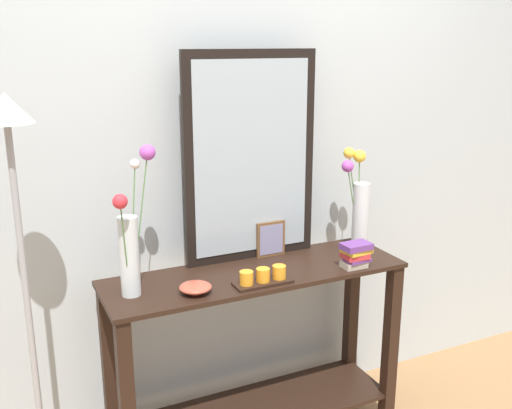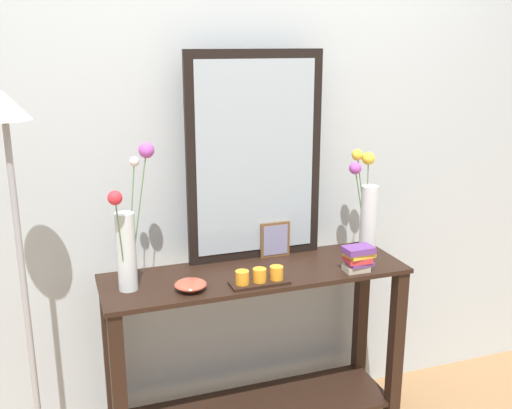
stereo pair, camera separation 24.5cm
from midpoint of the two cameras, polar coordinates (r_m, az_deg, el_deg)
The scene contains 10 objects.
wall_back at distance 2.70m, azimuth 0.33°, elevation 5.71°, with size 6.40×0.08×2.70m, color #B2BCC1.
console_table at distance 2.70m, azimuth 2.67°, elevation -13.43°, with size 1.31×0.40×0.85m.
mirror_leaning at distance 2.59m, azimuth 2.63°, elevation 4.50°, with size 0.62×0.03×0.93m.
tall_vase_left at distance 2.33m, azimuth -9.34°, elevation -2.99°, with size 0.20×0.20×0.58m.
vase_right at distance 2.78m, azimuth 13.15°, elevation -0.26°, with size 0.13×0.12×0.48m.
candle_tray at distance 2.41m, azimuth 3.27°, elevation -7.13°, with size 0.24×0.09×0.07m.
picture_frame_small at distance 2.70m, azimuth 4.47°, elevation -3.44°, with size 0.14×0.01×0.16m.
decorative_bowl at distance 2.36m, azimuth -3.36°, elevation -7.80°, with size 0.13×0.13×0.04m.
book_stack at distance 2.59m, azimuth 12.53°, elevation -5.09°, with size 0.14×0.10×0.11m.
floor_lamp at distance 2.24m, azimuth -19.07°, elevation -3.40°, with size 0.24×0.24×1.65m.
Camera 2 is at (-0.79, -2.23, 1.81)m, focal length 41.44 mm.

